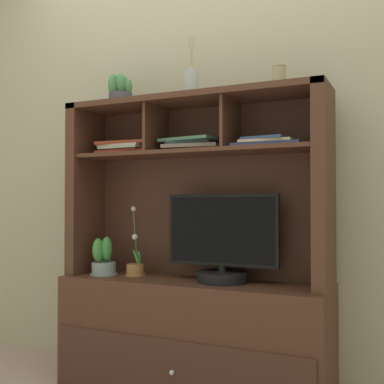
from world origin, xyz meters
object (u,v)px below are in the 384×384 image
object	(u,v)px
magazine_stack_centre	(192,145)
potted_fern	(103,261)
potted_succulent	(120,90)
magazine_stack_left	(126,148)
diffuser_bottle	(191,83)
potted_orchid	(135,266)
ceramic_vase	(279,77)
media_console	(193,303)
tv_monitor	(222,245)
magazine_stack_right	(267,142)

from	to	relation	value
magazine_stack_centre	potted_fern	bearing A→B (deg)	-171.65
magazine_stack_centre	potted_succulent	size ratio (longest dim) A/B	1.86
magazine_stack_left	diffuser_bottle	xyz separation A→B (m)	(0.41, -0.03, 0.31)
potted_orchid	ceramic_vase	size ratio (longest dim) A/B	3.20
media_console	ceramic_vase	world-z (taller)	ceramic_vase
potted_fern	tv_monitor	bearing A→B (deg)	4.45
magazine_stack_right	diffuser_bottle	distance (m)	0.51
tv_monitor	potted_fern	bearing A→B (deg)	-175.55
media_console	potted_succulent	xyz separation A→B (m)	(-0.45, 0.01, 1.13)
magazine_stack_left	magazine_stack_right	world-z (taller)	magazine_stack_left
potted_fern	magazine_stack_centre	distance (m)	0.79
magazine_stack_right	ceramic_vase	world-z (taller)	ceramic_vase
tv_monitor	potted_fern	distance (m)	0.68
media_console	magazine_stack_right	distance (m)	0.88
media_console	potted_succulent	world-z (taller)	potted_succulent
media_console	potted_fern	world-z (taller)	media_console
media_console	tv_monitor	xyz separation A→B (m)	(0.16, -0.00, 0.30)
potted_orchid	magazine_stack_left	world-z (taller)	magazine_stack_left
potted_fern	ceramic_vase	distance (m)	1.32
magazine_stack_right	tv_monitor	bearing A→B (deg)	175.35
magazine_stack_right	media_console	bearing A→B (deg)	176.58
media_console	magazine_stack_right	xyz separation A→B (m)	(0.40, -0.02, 0.79)
tv_monitor	media_console	bearing A→B (deg)	178.33
potted_fern	potted_succulent	size ratio (longest dim) A/B	1.18
diffuser_bottle	tv_monitor	bearing A→B (deg)	3.40
media_console	potted_fern	bearing A→B (deg)	-173.57
potted_orchid	magazine_stack_centre	xyz separation A→B (m)	(0.33, 0.03, 0.64)
potted_orchid	tv_monitor	bearing A→B (deg)	0.68
diffuser_bottle	ceramic_vase	size ratio (longest dim) A/B	2.71
media_console	magazine_stack_centre	xyz separation A→B (m)	(-0.01, 0.02, 0.80)
tv_monitor	potted_fern	world-z (taller)	tv_monitor
diffuser_bottle	magazine_stack_left	bearing A→B (deg)	175.77
ceramic_vase	tv_monitor	bearing A→B (deg)	-175.07
ceramic_vase	potted_fern	bearing A→B (deg)	-175.41
potted_fern	magazine_stack_centre	bearing A→B (deg)	8.35
magazine_stack_left	magazine_stack_right	xyz separation A→B (m)	(0.81, -0.04, -0.02)
tv_monitor	ceramic_vase	xyz separation A→B (m)	(0.28, 0.02, 0.81)
media_console	ceramic_vase	size ratio (longest dim) A/B	12.88
tv_monitor	ceramic_vase	size ratio (longest dim) A/B	4.94
magazine_stack_left	diffuser_bottle	bearing A→B (deg)	-4.23
potted_fern	magazine_stack_right	distance (m)	1.08
magazine_stack_centre	magazine_stack_right	size ratio (longest dim) A/B	1.00
magazine_stack_right	potted_orchid	bearing A→B (deg)	178.97
magazine_stack_left	ceramic_vase	world-z (taller)	ceramic_vase
potted_orchid	magazine_stack_left	bearing A→B (deg)	160.46
magazine_stack_right	diffuser_bottle	xyz separation A→B (m)	(-0.40, 0.01, 0.32)
tv_monitor	diffuser_bottle	distance (m)	0.83
media_console	potted_orchid	world-z (taller)	media_console
potted_orchid	potted_fern	size ratio (longest dim) A/B	1.79
magazine_stack_left	potted_succulent	bearing A→B (deg)	-176.90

